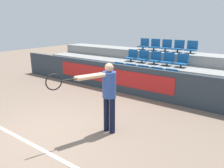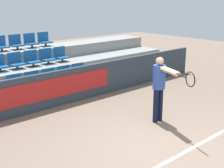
# 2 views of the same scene
# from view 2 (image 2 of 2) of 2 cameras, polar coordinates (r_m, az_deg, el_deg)

# --- Properties ---
(ground_plane) EXTENTS (30.00, 30.00, 0.00)m
(ground_plane) POSITION_cam_2_polar(r_m,az_deg,el_deg) (6.67, 9.07, -11.32)
(ground_plane) COLOR #7A6656
(court_baseline) EXTENTS (4.46, 0.08, 0.01)m
(court_baseline) POSITION_cam_2_polar(r_m,az_deg,el_deg) (6.43, 12.25, -12.55)
(court_baseline) COLOR white
(court_baseline) RESTS_ON ground
(barrier_wall) EXTENTS (11.58, 0.14, 1.02)m
(barrier_wall) POSITION_cam_2_polar(r_m,az_deg,el_deg) (8.98, -8.93, -0.56)
(barrier_wall) COLOR #2D3842
(barrier_wall) RESTS_ON ground
(bleacher_tier_front) EXTENTS (11.18, 1.07, 0.41)m
(bleacher_tier_front) POSITION_cam_2_polar(r_m,az_deg,el_deg) (9.59, -10.73, -1.49)
(bleacher_tier_front) COLOR gray
(bleacher_tier_front) RESTS_ON ground
(bleacher_tier_middle) EXTENTS (11.18, 1.07, 0.82)m
(bleacher_tier_middle) POSITION_cam_2_polar(r_m,az_deg,el_deg) (10.43, -13.86, 0.92)
(bleacher_tier_middle) COLOR gray
(bleacher_tier_middle) RESTS_ON ground
(bleacher_tier_back) EXTENTS (11.18, 1.07, 1.24)m
(bleacher_tier_back) POSITION_cam_2_polar(r_m,az_deg,el_deg) (11.31, -16.51, 2.96)
(bleacher_tier_back) COLOR gray
(bleacher_tier_back) RESTS_ON ground
(stadium_chair_0) EXTENTS (0.43, 0.37, 0.50)m
(stadium_chair_0) POSITION_cam_2_polar(r_m,az_deg,el_deg) (9.09, -17.19, -0.13)
(stadium_chair_0) COLOR #333333
(stadium_chair_0) RESTS_ON bleacher_tier_front
(stadium_chair_1) EXTENTS (0.43, 0.37, 0.50)m
(stadium_chair_1) POSITION_cam_2_polar(r_m,az_deg,el_deg) (9.32, -14.14, 0.49)
(stadium_chair_1) COLOR #333333
(stadium_chair_1) RESTS_ON bleacher_tier_front
(stadium_chair_2) EXTENTS (0.43, 0.37, 0.50)m
(stadium_chair_2) POSITION_cam_2_polar(r_m,az_deg,el_deg) (9.57, -11.24, 1.08)
(stadium_chair_2) COLOR #333333
(stadium_chair_2) RESTS_ON bleacher_tier_front
(stadium_chair_3) EXTENTS (0.43, 0.37, 0.50)m
(stadium_chair_3) POSITION_cam_2_polar(r_m,az_deg,el_deg) (9.85, -8.50, 1.64)
(stadium_chair_3) COLOR #333333
(stadium_chair_3) RESTS_ON bleacher_tier_front
(stadium_chair_4) EXTENTS (0.43, 0.37, 0.50)m
(stadium_chair_4) POSITION_cam_2_polar(r_m,az_deg,el_deg) (10.16, -5.91, 2.16)
(stadium_chair_4) COLOR #333333
(stadium_chair_4) RESTS_ON bleacher_tier_front
(stadium_chair_6) EXTENTS (0.43, 0.37, 0.50)m
(stadium_chair_6) POSITION_cam_2_polar(r_m,az_deg,el_deg) (10.16, -17.15, 3.92)
(stadium_chair_6) COLOR #333333
(stadium_chair_6) RESTS_ON bleacher_tier_middle
(stadium_chair_7) EXTENTS (0.43, 0.37, 0.50)m
(stadium_chair_7) POSITION_cam_2_polar(r_m,az_deg,el_deg) (10.40, -14.41, 4.39)
(stadium_chair_7) COLOR #333333
(stadium_chair_7) RESTS_ON bleacher_tier_middle
(stadium_chair_8) EXTENTS (0.43, 0.37, 0.50)m
(stadium_chair_8) POSITION_cam_2_polar(r_m,az_deg,el_deg) (10.65, -11.79, 4.83)
(stadium_chair_8) COLOR #333333
(stadium_chair_8) RESTS_ON bleacher_tier_middle
(stadium_chair_9) EXTENTS (0.43, 0.37, 0.50)m
(stadium_chair_9) POSITION_cam_2_polar(r_m,az_deg,el_deg) (10.93, -9.29, 5.23)
(stadium_chair_9) COLOR #333333
(stadium_chair_9) RESTS_ON bleacher_tier_middle
(stadium_chair_11) EXTENTS (0.43, 0.37, 0.50)m
(stadium_chair_11) POSITION_cam_2_polar(r_m,az_deg,el_deg) (11.06, -19.71, 6.80)
(stadium_chair_11) COLOR #333333
(stadium_chair_11) RESTS_ON bleacher_tier_back
(stadium_chair_12) EXTENTS (0.43, 0.37, 0.50)m
(stadium_chair_12) POSITION_cam_2_polar(r_m,az_deg,el_deg) (11.27, -17.12, 7.18)
(stadium_chair_12) COLOR #333333
(stadium_chair_12) RESTS_ON bleacher_tier_back
(stadium_chair_13) EXTENTS (0.43, 0.37, 0.50)m
(stadium_chair_13) POSITION_cam_2_polar(r_m,az_deg,el_deg) (11.51, -14.63, 7.54)
(stadium_chair_13) COLOR #333333
(stadium_chair_13) RESTS_ON bleacher_tier_back
(stadium_chair_14) EXTENTS (0.43, 0.37, 0.50)m
(stadium_chair_14) POSITION_cam_2_polar(r_m,az_deg,el_deg) (11.77, -12.24, 7.87)
(stadium_chair_14) COLOR #333333
(stadium_chair_14) RESTS_ON bleacher_tier_back
(tennis_player) EXTENTS (0.65, 1.47, 1.62)m
(tennis_player) POSITION_cam_2_polar(r_m,az_deg,el_deg) (7.54, 8.87, 0.10)
(tennis_player) COLOR black
(tennis_player) RESTS_ON ground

